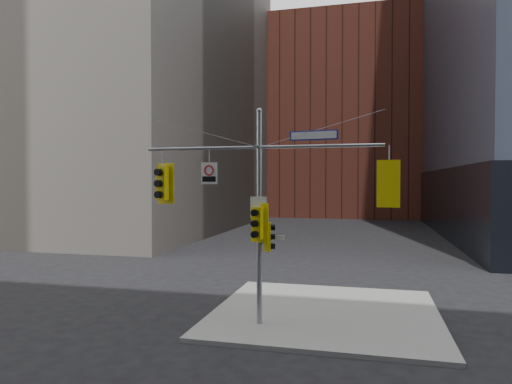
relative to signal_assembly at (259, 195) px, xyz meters
The scene contains 13 objects.
ground 4.85m from the signal_assembly, 90.00° to the right, with size 160.00×160.00×0.00m, color black.
sidewalk_corner 5.18m from the signal_assembly, 45.10° to the left, with size 8.00×8.00×0.15m, color gray.
brick_midrise 56.82m from the signal_assembly, 90.00° to the left, with size 26.00×20.00×28.00m, color maroon.
signal_assembly is the anchor object (origin of this frame).
traffic_light_west_arm 3.51m from the signal_assembly, behind, with size 0.68×0.63×1.44m.
traffic_light_east_arm 4.14m from the signal_assembly, ahead, with size 0.69×0.60×1.45m.
traffic_light_pole_side 1.41m from the signal_assembly, ahead, with size 0.40×0.34×0.94m.
traffic_light_pole_front 0.94m from the signal_assembly, 89.72° to the right, with size 0.61×0.55×1.30m.
street_sign_blade 2.64m from the signal_assembly, ahead, with size 1.58×0.26×0.31m.
regulatory_sign_arm 1.91m from the signal_assembly, behind, with size 0.59×0.10×0.74m.
regulatory_sign_pole 0.43m from the signal_assembly, 90.00° to the right, with size 0.54×0.07×0.71m.
street_blade_ew 1.46m from the signal_assembly, ahead, with size 0.80×0.14×0.16m.
street_blade_ns 1.68m from the signal_assembly, 90.00° to the left, with size 0.08×0.75×0.15m.
Camera 1 is at (3.55, -12.66, 4.85)m, focal length 32.00 mm.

